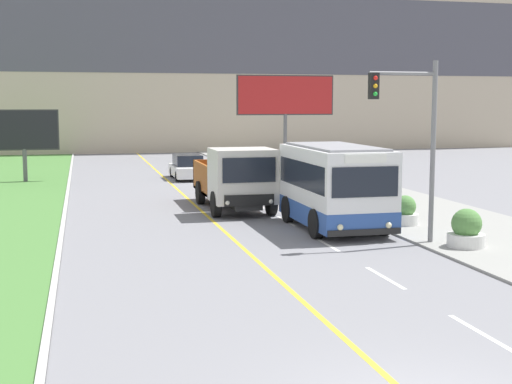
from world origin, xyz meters
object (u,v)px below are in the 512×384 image
object	(u,v)px
city_bus	(335,187)
billboard_small	(24,132)
planter_round_near	(466,230)
planter_round_far	(333,185)
car_distant	(188,167)
planter_round_second	(405,212)
planter_round_third	(362,197)
billboard_large	(285,98)
traffic_light_mast	(415,129)
dump_truck	(238,180)

from	to	relation	value
city_bus	billboard_small	xyz separation A→B (m)	(-11.98, 18.79, 1.35)
city_bus	planter_round_near	xyz separation A→B (m)	(2.73, -4.37, -0.93)
planter_round_far	billboard_small	bearing A→B (deg)	144.63
planter_round_near	planter_round_far	size ratio (longest dim) A/B	1.04
car_distant	planter_round_far	size ratio (longest dim) A/B	3.75
planter_round_second	planter_round_third	size ratio (longest dim) A/B	0.96
billboard_large	planter_round_near	world-z (taller)	billboard_large
billboard_large	planter_round_far	size ratio (longest dim) A/B	5.75
billboard_large	planter_round_second	distance (m)	22.44
billboard_large	planter_round_far	xyz separation A→B (m)	(-1.50, -13.57, -4.27)
car_distant	billboard_large	distance (m)	8.94
car_distant	traffic_light_mast	distance (m)	22.20
billboard_large	planter_round_near	xyz separation A→B (m)	(-1.69, -26.14, -4.26)
car_distant	traffic_light_mast	size ratio (longest dim) A/B	0.74
planter_round_third	traffic_light_mast	bearing A→B (deg)	-100.13
city_bus	traffic_light_mast	distance (m)	4.26
traffic_light_mast	planter_round_third	distance (m)	8.15
traffic_light_mast	planter_round_second	bearing A→B (deg)	68.26
traffic_light_mast	dump_truck	bearing A→B (deg)	115.77
traffic_light_mast	planter_round_second	size ratio (longest dim) A/B	5.39
billboard_large	planter_round_far	bearing A→B (deg)	-96.29
planter_round_near	billboard_small	bearing A→B (deg)	122.43
car_distant	planter_round_second	xyz separation A→B (m)	(5.32, -18.41, -0.14)
planter_round_second	planter_round_third	world-z (taller)	planter_round_third
traffic_light_mast	planter_round_third	size ratio (longest dim) A/B	5.18
planter_round_third	planter_round_second	bearing A→B (deg)	-90.57
planter_round_second	planter_round_far	size ratio (longest dim) A/B	0.94
traffic_light_mast	billboard_small	world-z (taller)	traffic_light_mast
billboard_small	planter_round_near	bearing A→B (deg)	-57.57
car_distant	billboard_large	bearing A→B (deg)	26.57
city_bus	planter_round_near	world-z (taller)	city_bus
city_bus	billboard_large	bearing A→B (deg)	78.52
billboard_large	planter_round_second	bearing A→B (deg)	-94.58
planter_round_third	dump_truck	bearing A→B (deg)	172.41
city_bus	billboard_small	size ratio (longest dim) A/B	1.38
planter_round_near	planter_round_third	distance (m)	8.39
billboard_small	planter_round_near	distance (m)	27.53
city_bus	car_distant	distance (m)	18.45
dump_truck	billboard_small	xyz separation A→B (m)	(-9.45, 14.07, 1.54)
car_distant	billboard_small	size ratio (longest dim) A/B	1.04
billboard_small	planter_round_third	world-z (taller)	billboard_small
traffic_light_mast	billboard_small	distance (m)	25.90
billboard_large	planter_round_far	world-z (taller)	billboard_large
billboard_small	planter_round_far	distance (m)	18.42
car_distant	billboard_large	size ratio (longest dim) A/B	0.65
planter_round_third	planter_round_near	bearing A→B (deg)	-89.80
city_bus	car_distant	bearing A→B (deg)	98.28
dump_truck	billboard_small	world-z (taller)	billboard_small
dump_truck	planter_round_third	distance (m)	5.34
dump_truck	planter_round_near	xyz separation A→B (m)	(5.26, -9.08, -0.75)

